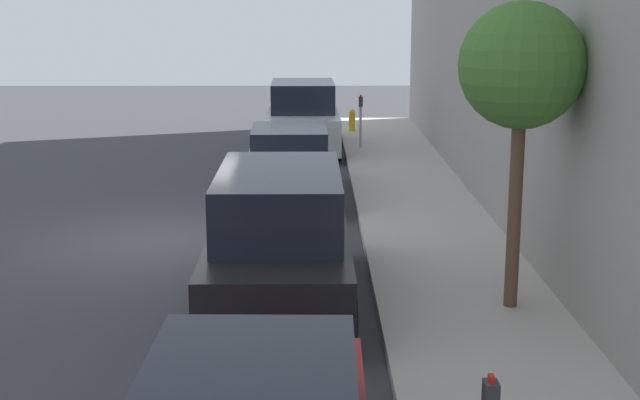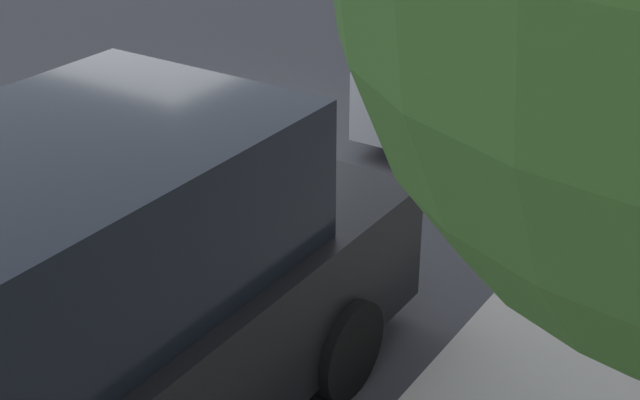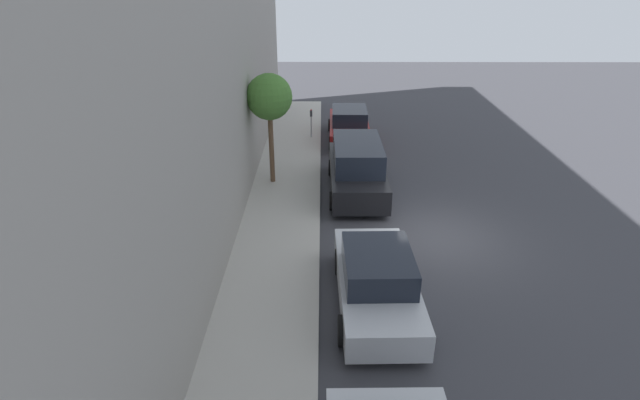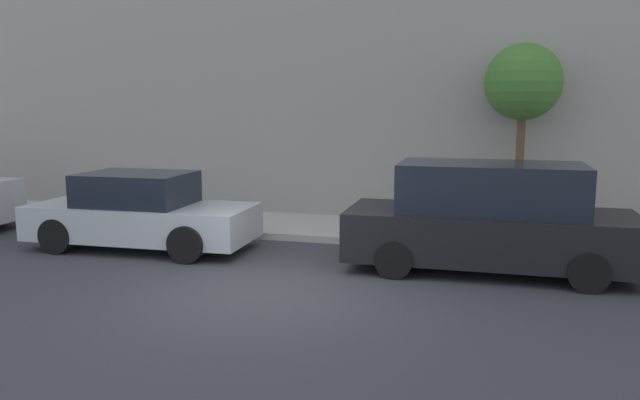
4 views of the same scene
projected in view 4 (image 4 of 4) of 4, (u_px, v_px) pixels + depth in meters
name	position (u px, v px, depth m)	size (l,w,h in m)	color
ground_plane	(263.00, 291.00, 9.77)	(60.00, 60.00, 0.00)	#38383D
sidewalk	(336.00, 228.00, 14.30)	(2.52, 32.00, 0.15)	#B2ADA3
parked_minivan_second	(489.00, 219.00, 10.82)	(2.02, 4.91, 1.90)	black
parked_sedan_third	(141.00, 213.00, 12.56)	(1.92, 4.54, 1.54)	#B7BABF
street_tree	(523.00, 84.00, 13.27)	(1.63, 1.63, 4.03)	brown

